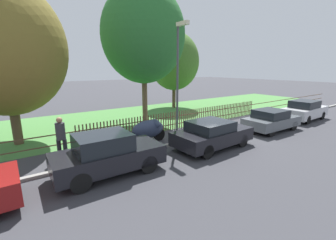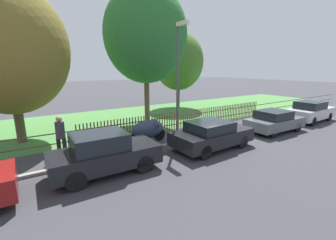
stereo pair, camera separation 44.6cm
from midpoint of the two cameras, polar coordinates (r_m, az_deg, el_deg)
The scene contains 14 objects.
ground_plane at distance 12.91m, azimuth 12.96°, elevation -4.05°, with size 120.00×120.00×0.00m, color #38383D.
kerb_stone at distance 12.96m, azimuth 12.66°, elevation -3.69°, with size 40.78×0.20×0.12m, color gray.
grass_strip at distance 18.20m, azimuth -2.72°, elevation 1.28°, with size 40.78×8.87×0.01m, color #477F3D.
park_fence at distance 14.52m, azimuth 6.10°, elevation 0.39°, with size 40.78×0.05×1.11m.
parked_car_black_saloon at distance 8.36m, azimuth -14.44°, elevation -8.15°, with size 3.84×1.71×1.52m.
parked_car_navy_estate at distance 10.81m, azimuth 12.16°, elevation -3.60°, with size 3.99×1.93×1.32m.
parked_car_red_compact at distance 14.83m, azimuth 26.16°, elevation -0.20°, with size 3.75×1.79×1.30m.
parked_car_white_van at distance 19.00m, azimuth 33.02°, elevation 1.88°, with size 4.05×1.77×1.45m.
covered_motorcycle at distance 11.43m, azimuth -3.83°, elevation -2.26°, with size 1.96×0.86×1.17m.
tree_behind_motorcycle at distance 13.25m, azimuth -34.71°, elevation 14.65°, with size 5.43×5.43×7.74m.
tree_mid_park at distance 15.01m, azimuth -4.81°, elevation 20.70°, with size 5.20×5.20×8.73m.
tree_far_left at distance 21.34m, azimuth 3.27°, elevation 14.61°, with size 4.58×4.58×6.94m.
pedestrian_near_fence at distance 10.26m, azimuth -24.51°, elevation -3.43°, with size 0.51×0.51×1.81m.
street_lamp at distance 11.27m, azimuth 3.91°, elevation 12.65°, with size 0.20×0.79×5.82m.
Camera 2 is at (-8.78, -8.63, 3.74)m, focal length 24.00 mm.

